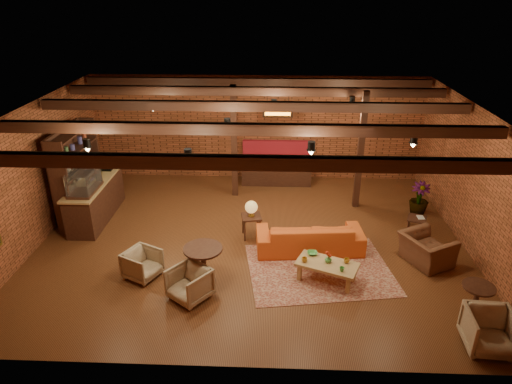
{
  "coord_description": "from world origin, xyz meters",
  "views": [
    {
      "loc": [
        0.51,
        -9.5,
        5.65
      ],
      "look_at": [
        0.11,
        0.2,
        1.19
      ],
      "focal_mm": 32.0,
      "sensor_mm": 36.0,
      "label": 1
    }
  ],
  "objects_px": {
    "armchair_right": "(427,245)",
    "round_table_right": "(477,296)",
    "side_table_book": "(417,219)",
    "round_table_left": "(203,259)",
    "armchair_far": "(490,330)",
    "coffee_table": "(327,265)",
    "side_table_lamp": "(251,210)",
    "armchair_a": "(142,263)",
    "armchair_b": "(189,282)",
    "sofa": "(309,236)",
    "plant_tall": "(424,167)"
  },
  "relations": [
    {
      "from": "side_table_lamp",
      "to": "armchair_right",
      "type": "relative_size",
      "value": 0.94
    },
    {
      "from": "armchair_right",
      "to": "round_table_right",
      "type": "distance_m",
      "value": 1.83
    },
    {
      "from": "armchair_a",
      "to": "round_table_left",
      "type": "bearing_deg",
      "value": -69.63
    },
    {
      "from": "armchair_a",
      "to": "armchair_right",
      "type": "relative_size",
      "value": 0.66
    },
    {
      "from": "round_table_left",
      "to": "armchair_far",
      "type": "distance_m",
      "value": 5.32
    },
    {
      "from": "side_table_book",
      "to": "side_table_lamp",
      "type": "bearing_deg",
      "value": -176.91
    },
    {
      "from": "side_table_book",
      "to": "plant_tall",
      "type": "relative_size",
      "value": 0.21
    },
    {
      "from": "side_table_lamp",
      "to": "side_table_book",
      "type": "bearing_deg",
      "value": 3.09
    },
    {
      "from": "round_table_left",
      "to": "armchair_right",
      "type": "xyz_separation_m",
      "value": [
        4.77,
        0.94,
        -0.11
      ]
    },
    {
      "from": "side_table_book",
      "to": "plant_tall",
      "type": "bearing_deg",
      "value": 71.77
    },
    {
      "from": "armchair_right",
      "to": "armchair_a",
      "type": "bearing_deg",
      "value": 69.68
    },
    {
      "from": "sofa",
      "to": "coffee_table",
      "type": "relative_size",
      "value": 1.77
    },
    {
      "from": "armchair_a",
      "to": "round_table_right",
      "type": "relative_size",
      "value": 0.99
    },
    {
      "from": "side_table_book",
      "to": "armchair_far",
      "type": "height_order",
      "value": "armchair_far"
    },
    {
      "from": "armchair_right",
      "to": "side_table_book",
      "type": "distance_m",
      "value": 1.2
    },
    {
      "from": "side_table_lamp",
      "to": "round_table_left",
      "type": "height_order",
      "value": "side_table_lamp"
    },
    {
      "from": "armchair_b",
      "to": "sofa",
      "type": "bearing_deg",
      "value": 75.93
    },
    {
      "from": "sofa",
      "to": "armchair_a",
      "type": "xyz_separation_m",
      "value": [
        -3.56,
        -1.22,
        -0.02
      ]
    },
    {
      "from": "sofa",
      "to": "coffee_table",
      "type": "height_order",
      "value": "sofa"
    },
    {
      "from": "armchair_a",
      "to": "armchair_b",
      "type": "bearing_deg",
      "value": -94.17
    },
    {
      "from": "sofa",
      "to": "side_table_book",
      "type": "relative_size",
      "value": 4.28
    },
    {
      "from": "armchair_right",
      "to": "round_table_left",
      "type": "bearing_deg",
      "value": 73.49
    },
    {
      "from": "armchair_right",
      "to": "armchair_far",
      "type": "xyz_separation_m",
      "value": [
        0.27,
        -2.61,
        -0.05
      ]
    },
    {
      "from": "round_table_left",
      "to": "plant_tall",
      "type": "relative_size",
      "value": 0.31
    },
    {
      "from": "sofa",
      "to": "side_table_book",
      "type": "xyz_separation_m",
      "value": [
        2.64,
        0.76,
        0.09
      ]
    },
    {
      "from": "side_table_book",
      "to": "sofa",
      "type": "bearing_deg",
      "value": -163.99
    },
    {
      "from": "sofa",
      "to": "round_table_left",
      "type": "xyz_separation_m",
      "value": [
        -2.24,
        -1.38,
        0.2
      ]
    },
    {
      "from": "armchair_right",
      "to": "side_table_lamp",
      "type": "bearing_deg",
      "value": 48.26
    },
    {
      "from": "armchair_right",
      "to": "round_table_right",
      "type": "xyz_separation_m",
      "value": [
        0.36,
        -1.79,
        0.01
      ]
    },
    {
      "from": "round_table_right",
      "to": "armchair_far",
      "type": "relative_size",
      "value": 0.86
    },
    {
      "from": "side_table_lamp",
      "to": "armchair_a",
      "type": "xyz_separation_m",
      "value": [
        -2.19,
        -1.76,
        -0.39
      ]
    },
    {
      "from": "side_table_book",
      "to": "armchair_far",
      "type": "bearing_deg",
      "value": -87.54
    },
    {
      "from": "coffee_table",
      "to": "armchair_b",
      "type": "height_order",
      "value": "armchair_b"
    },
    {
      "from": "side_table_book",
      "to": "round_table_right",
      "type": "height_order",
      "value": "round_table_right"
    },
    {
      "from": "coffee_table",
      "to": "side_table_lamp",
      "type": "xyz_separation_m",
      "value": [
        -1.64,
        1.74,
        0.35
      ]
    },
    {
      "from": "sofa",
      "to": "round_table_left",
      "type": "bearing_deg",
      "value": 26.77
    },
    {
      "from": "side_table_lamp",
      "to": "side_table_book",
      "type": "relative_size",
      "value": 1.68
    },
    {
      "from": "plant_tall",
      "to": "side_table_lamp",
      "type": "bearing_deg",
      "value": -162.11
    },
    {
      "from": "side_table_lamp",
      "to": "armchair_b",
      "type": "xyz_separation_m",
      "value": [
        -1.08,
        -2.44,
        -0.36
      ]
    },
    {
      "from": "coffee_table",
      "to": "round_table_right",
      "type": "relative_size",
      "value": 2.03
    },
    {
      "from": "side_table_lamp",
      "to": "side_table_book",
      "type": "xyz_separation_m",
      "value": [
        4.01,
        0.22,
        -0.28
      ]
    },
    {
      "from": "side_table_book",
      "to": "armchair_far",
      "type": "distance_m",
      "value": 3.8
    },
    {
      "from": "round_table_left",
      "to": "side_table_book",
      "type": "height_order",
      "value": "round_table_left"
    },
    {
      "from": "side_table_lamp",
      "to": "armchair_right",
      "type": "height_order",
      "value": "side_table_lamp"
    },
    {
      "from": "side_table_book",
      "to": "round_table_left",
      "type": "bearing_deg",
      "value": -156.39
    },
    {
      "from": "side_table_lamp",
      "to": "round_table_left",
      "type": "relative_size",
      "value": 1.16
    },
    {
      "from": "round_table_left",
      "to": "armchair_right",
      "type": "relative_size",
      "value": 0.81
    },
    {
      "from": "armchair_a",
      "to": "plant_tall",
      "type": "height_order",
      "value": "plant_tall"
    },
    {
      "from": "coffee_table",
      "to": "armchair_a",
      "type": "height_order",
      "value": "same"
    },
    {
      "from": "coffee_table",
      "to": "armchair_right",
      "type": "distance_m",
      "value": 2.38
    }
  ]
}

